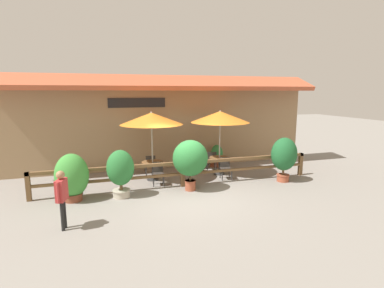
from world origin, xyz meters
name	(u,v)px	position (x,y,z in m)	size (l,w,h in m)	color
ground_plane	(191,196)	(0.00, 0.00, 0.00)	(60.00, 60.00, 0.00)	gray
building_facade	(165,121)	(0.00, 4.10, 2.17)	(14.28, 1.49, 4.23)	#997A56
patio_railing	(183,168)	(0.00, 1.05, 0.70)	(10.40, 0.14, 0.95)	brown
patio_umbrella_near	(151,119)	(-0.92, 2.22, 2.45)	(2.44, 2.44, 2.72)	#B7B2A8
dining_table_near	(153,165)	(-0.92, 2.22, 0.59)	(0.86, 0.86, 0.74)	brown
chair_near_streetside	(158,172)	(-0.83, 1.51, 0.48)	(0.47, 0.47, 0.86)	#332D28
chair_near_wallside	(150,164)	(-0.89, 2.93, 0.48)	(0.43, 0.43, 0.86)	#332D28
patio_umbrella_middle	(220,117)	(1.94, 2.21, 2.45)	(2.44, 2.44, 2.72)	#B7B2A8
dining_table_middle	(219,161)	(1.94, 2.21, 0.59)	(0.86, 0.86, 0.74)	brown
chair_middle_streetside	(226,167)	(1.92, 1.50, 0.48)	(0.48, 0.48, 0.86)	#332D28
chair_middle_wallside	(211,160)	(1.85, 2.92, 0.48)	(0.50, 0.50, 0.86)	#332D28
potted_plant_entrance_palm	(72,177)	(-3.77, 0.66, 0.80)	(1.05, 0.94, 1.55)	brown
potted_plant_corner_fern	(190,159)	(0.14, 0.55, 1.14)	(1.25, 1.12, 1.81)	#9E4C33
potted_plant_tall_tropical	(121,170)	(-2.26, 0.56, 0.92)	(0.90, 0.81, 1.60)	#B7AD99
potted_plant_small_flowering	(284,155)	(3.93, 0.51, 1.04)	(1.02, 0.91, 1.74)	#9E4C33
potted_plant_broad_leaf	(217,156)	(2.36, 3.55, 0.46)	(0.65, 0.65, 1.02)	#9E4C33
pedestrian	(62,192)	(-3.84, -1.45, 0.99)	(0.28, 0.53, 1.55)	black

